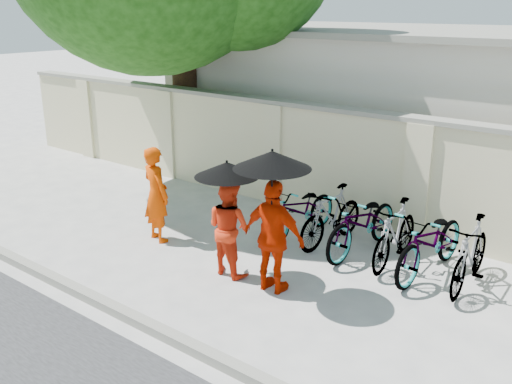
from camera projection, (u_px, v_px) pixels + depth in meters
The scene contains 15 objects.
ground at pixel (205, 268), 8.69m from camera, with size 80.00×80.00×0.00m, color #BCB8B0.
kerb at pixel (115, 309), 7.41m from camera, with size 40.00×0.16×0.12m, color gray.
compound_wall at pixel (367, 171), 10.18m from camera, with size 20.00×0.30×2.00m, color beige.
building_behind at pixel (494, 113), 12.24m from camera, with size 14.00×6.00×3.20m, color beige.
monk_left at pixel (156, 194), 9.50m from camera, with size 0.59×0.39×1.63m, color #D23A00.
monk_center at pixel (229, 228), 8.33m from camera, with size 0.70×0.55×1.45m, color red.
parasol_center at pixel (227, 169), 7.96m from camera, with size 0.92×0.92×0.92m.
monk_right at pixel (274, 237), 7.77m from camera, with size 0.95×0.39×1.62m, color #C41D00.
parasol_right at pixel (272, 160), 7.35m from camera, with size 1.04×1.04×1.12m.
bike_0 at pixel (301, 210), 9.77m from camera, with size 0.62×1.79×0.94m, color gray.
bike_1 at pixel (331, 216), 9.44m from camera, with size 0.46×1.65×0.99m, color gray.
bike_2 at pixel (363, 223), 9.10m from camera, with size 0.68×1.94×1.02m, color gray.
bike_3 at pixel (395, 233), 8.71m from camera, with size 0.47×1.65×0.99m, color gray.
bike_4 at pixel (431, 242), 8.34m from camera, with size 0.69×1.97×1.03m, color gray.
bike_5 at pixel (470, 254), 7.98m from camera, with size 0.47×1.68×1.01m, color gray.
Camera 1 is at (5.50, -5.71, 3.83)m, focal length 40.00 mm.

